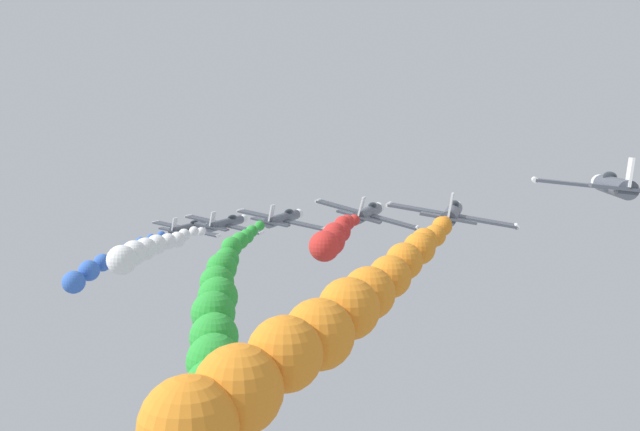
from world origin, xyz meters
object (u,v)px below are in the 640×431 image
at_px(airplane_lead, 189,227).
at_px(airplane_right_inner, 284,218).
at_px(airplane_trailing, 613,186).
at_px(airplane_left_outer, 368,212).
at_px(airplane_right_outer, 452,213).
at_px(airplane_left_inner, 226,223).

xyz_separation_m(airplane_lead, airplane_right_inner, (18.30, -15.14, 3.23)).
distance_m(airplane_right_inner, airplane_trailing, 35.68).
relative_size(airplane_left_outer, airplane_right_outer, 1.00).
distance_m(airplane_right_inner, airplane_left_outer, 12.33).
bearing_deg(airplane_trailing, airplane_lead, 141.69).
distance_m(airplane_lead, airplane_right_inner, 23.97).
bearing_deg(airplane_lead, airplane_right_outer, -40.36).
bearing_deg(airplane_left_outer, airplane_right_outer, -48.82).
xyz_separation_m(airplane_right_outer, airplane_trailing, (9.92, -5.66, 2.41)).
relative_size(airplane_left_inner, airplane_trailing, 1.00).
distance_m(airplane_left_inner, airplane_trailing, 47.00).
distance_m(airplane_lead, airplane_left_inner, 12.70).
relative_size(airplane_right_inner, airplane_trailing, 1.00).
bearing_deg(airplane_lead, airplane_right_inner, -39.60).
relative_size(airplane_lead, airplane_left_inner, 1.00).
relative_size(airplane_lead, airplane_left_outer, 1.00).
bearing_deg(airplane_lead, airplane_left_inner, -43.44).
relative_size(airplane_right_inner, airplane_right_outer, 1.00).
distance_m(airplane_right_outer, airplane_trailing, 11.67).
bearing_deg(airplane_left_outer, airplane_lead, 142.46).
bearing_deg(airplane_right_inner, airplane_left_inner, 144.70).
relative_size(airplane_left_inner, airplane_right_outer, 1.00).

